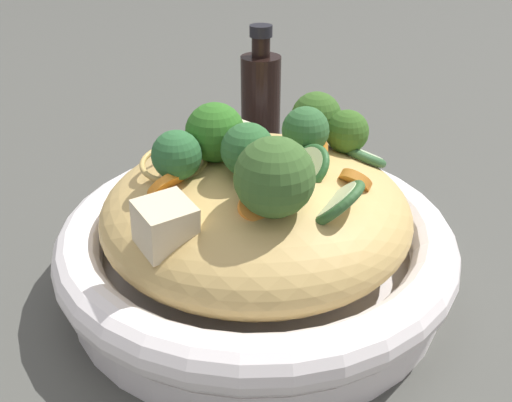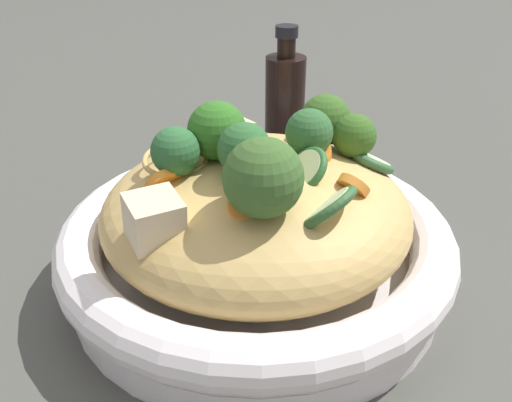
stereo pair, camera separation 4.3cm
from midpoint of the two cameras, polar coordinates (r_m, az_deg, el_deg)
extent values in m
plane|color=#454640|center=(0.47, 2.64, -7.90)|extent=(3.00, 3.00, 0.00)
cylinder|color=white|center=(0.46, 2.67, -6.77)|extent=(0.29, 0.29, 0.02)
torus|color=white|center=(0.45, 2.76, -3.71)|extent=(0.31, 0.31, 0.04)
ellipsoid|color=tan|center=(0.43, 2.83, -1.05)|extent=(0.24, 0.24, 0.08)
torus|color=tan|center=(0.42, 4.41, 2.22)|extent=(0.06, 0.05, 0.02)
torus|color=tan|center=(0.46, 0.27, 3.75)|extent=(0.05, 0.05, 0.02)
torus|color=tan|center=(0.42, -5.24, 4.21)|extent=(0.06, 0.06, 0.01)
torus|color=tan|center=(0.43, 0.23, 3.57)|extent=(0.06, 0.06, 0.02)
cone|color=#A5BB75|center=(0.41, -4.95, 2.39)|extent=(0.02, 0.02, 0.01)
sphere|color=#2B6032|center=(0.40, -5.07, 4.92)|extent=(0.05, 0.05, 0.04)
cone|color=#9DBD7B|center=(0.44, 8.07, 4.43)|extent=(0.03, 0.03, 0.02)
sphere|color=#305E31|center=(0.43, 8.25, 6.77)|extent=(0.05, 0.05, 0.04)
cone|color=#98B97C|center=(0.40, 2.51, 2.22)|extent=(0.02, 0.02, 0.02)
sphere|color=#2D602F|center=(0.39, 2.58, 5.05)|extent=(0.05, 0.05, 0.04)
cone|color=#97BB77|center=(0.48, 9.40, 5.33)|extent=(0.02, 0.03, 0.02)
sphere|color=#355D21|center=(0.47, 9.64, 8.01)|extent=(0.05, 0.05, 0.04)
cone|color=#A1B67C|center=(0.42, -1.10, 4.09)|extent=(0.03, 0.03, 0.02)
sphere|color=#2F6921|center=(0.41, -1.13, 6.89)|extent=(0.06, 0.06, 0.04)
cone|color=#9EC379|center=(0.46, 12.29, 4.14)|extent=(0.02, 0.02, 0.02)
sphere|color=#365F21|center=(0.46, 12.55, 6.35)|extent=(0.05, 0.05, 0.04)
cone|color=#9AB873|center=(0.36, 4.08, -1.40)|extent=(0.03, 0.03, 0.02)
sphere|color=#395D28|center=(0.35, 4.23, 2.24)|extent=(0.07, 0.07, 0.05)
cylinder|color=orange|center=(0.43, 8.52, 4.74)|extent=(0.03, 0.03, 0.02)
cylinder|color=orange|center=(0.40, 12.81, 1.43)|extent=(0.03, 0.03, 0.02)
cylinder|color=orange|center=(0.40, -6.31, 1.86)|extent=(0.03, 0.03, 0.03)
cylinder|color=orange|center=(0.36, 2.19, -0.67)|extent=(0.03, 0.03, 0.02)
cylinder|color=beige|center=(0.37, 10.50, -0.82)|extent=(0.04, 0.04, 0.03)
torus|color=#315B2D|center=(0.37, 10.50, -0.82)|extent=(0.04, 0.05, 0.04)
cylinder|color=beige|center=(0.40, 8.10, 2.99)|extent=(0.04, 0.04, 0.03)
torus|color=#2D5F2E|center=(0.40, 8.10, 2.99)|extent=(0.05, 0.05, 0.03)
cylinder|color=beige|center=(0.46, 14.07, 3.84)|extent=(0.04, 0.04, 0.02)
torus|color=#315B32|center=(0.46, 14.07, 3.84)|extent=(0.06, 0.06, 0.02)
cube|color=beige|center=(0.44, -0.06, 6.03)|extent=(0.04, 0.04, 0.03)
cube|color=beige|center=(0.36, -6.89, -1.97)|extent=(0.05, 0.05, 0.03)
cylinder|color=black|center=(0.66, 4.82, 9.16)|extent=(0.04, 0.04, 0.12)
cylinder|color=black|center=(0.63, 5.09, 15.13)|extent=(0.02, 0.02, 0.02)
cylinder|color=black|center=(0.63, 5.15, 16.60)|extent=(0.02, 0.02, 0.01)
camera|label=1|loc=(0.02, -87.14, 1.61)|focal=39.78mm
camera|label=2|loc=(0.02, 92.86, -1.61)|focal=39.78mm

